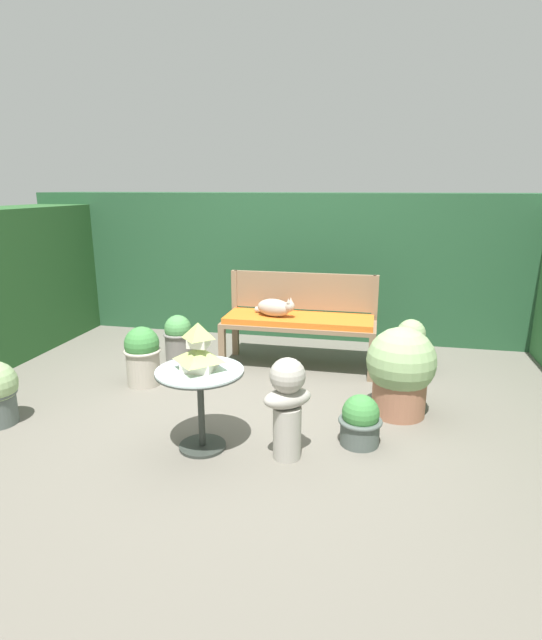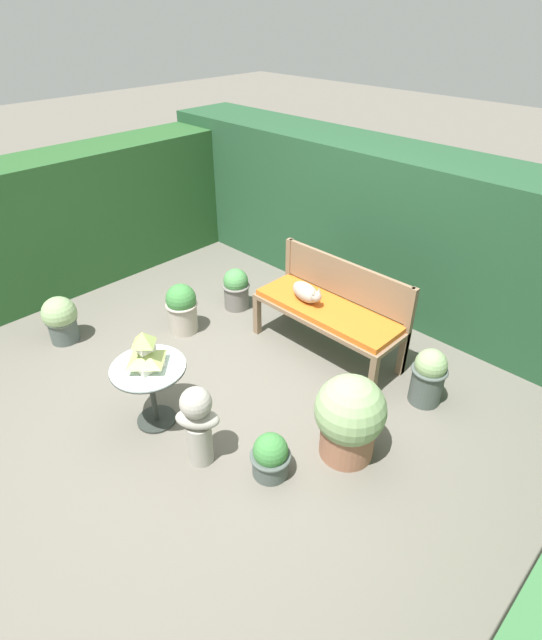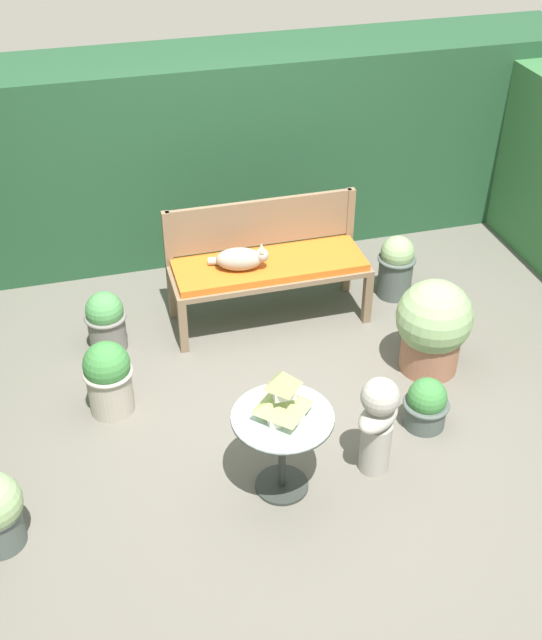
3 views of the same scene
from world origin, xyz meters
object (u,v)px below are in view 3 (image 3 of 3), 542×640
(patio_table, at_px, (282,432))
(potted_plant_bench_right, at_px, (426,404))
(pagoda_birdhouse, at_px, (283,398))
(potted_plant_hedge_corner, at_px, (106,321))
(cat, at_px, (241,259))
(garden_bench, at_px, (269,270))
(garden_bust, at_px, (378,421))
(potted_plant_table_near, at_px, (396,266))
(potted_plant_table_far, at_px, (108,377))
(potted_plant_path_edge, at_px, (433,326))

(patio_table, bearing_deg, potted_plant_bench_right, 14.95)
(pagoda_birdhouse, relative_size, potted_plant_hedge_corner, 0.69)
(pagoda_birdhouse, xyz_separation_m, potted_plant_bench_right, (1.03, 0.27, -0.52))
(cat, distance_m, potted_plant_hedge_corner, 1.06)
(garden_bench, distance_m, potted_plant_hedge_corner, 1.23)
(cat, bearing_deg, potted_plant_hedge_corner, -167.52)
(garden_bust, xyz_separation_m, potted_plant_table_near, (0.84, 1.73, -0.11))
(patio_table, height_order, potted_plant_table_far, patio_table)
(pagoda_birdhouse, distance_m, potted_plant_table_near, 2.28)
(garden_bench, xyz_separation_m, potted_plant_table_near, (1.04, 0.06, -0.17))
(patio_table, relative_size, potted_plant_table_near, 1.12)
(potted_plant_bench_right, bearing_deg, garden_bust, -148.93)
(potted_plant_bench_right, relative_size, potted_plant_hedge_corner, 0.77)
(potted_plant_bench_right, distance_m, potted_plant_table_near, 1.52)
(cat, xyz_separation_m, patio_table, (-0.16, -1.63, -0.16))
(cat, relative_size, potted_plant_table_near, 0.81)
(potted_plant_table_near, bearing_deg, patio_table, -129.31)
(cat, relative_size, potted_plant_bench_right, 1.19)
(potted_plant_table_far, height_order, potted_plant_hedge_corner, potted_plant_table_far)
(patio_table, xyz_separation_m, potted_plant_table_near, (1.42, 1.73, -0.17))
(cat, xyz_separation_m, pagoda_birdhouse, (-0.16, -1.63, 0.10))
(potted_plant_table_near, bearing_deg, cat, -175.43)
(garden_bust, relative_size, potted_plant_table_far, 1.29)
(garden_bust, relative_size, potted_plant_path_edge, 0.98)
(garden_bench, bearing_deg, pagoda_birdhouse, -102.75)
(patio_table, xyz_separation_m, potted_plant_path_edge, (1.30, 0.81, -0.08))
(pagoda_birdhouse, height_order, potted_plant_hedge_corner, pagoda_birdhouse)
(potted_plant_path_edge, bearing_deg, potted_plant_hedge_corner, 158.87)
(patio_table, distance_m, potted_plant_table_far, 1.31)
(cat, relative_size, potted_plant_path_edge, 0.61)
(potted_plant_path_edge, bearing_deg, potted_plant_table_far, 176.35)
(garden_bench, xyz_separation_m, patio_table, (-0.38, -1.68, -0.00))
(potted_plant_bench_right, relative_size, potted_plant_table_far, 0.67)
(cat, height_order, potted_plant_bench_right, cat)
(patio_table, bearing_deg, garden_bench, 77.25)
(patio_table, distance_m, potted_plant_table_near, 2.25)
(potted_plant_table_near, xyz_separation_m, potted_plant_table_far, (-2.31, -0.78, 0.01))
(garden_bust, distance_m, potted_plant_bench_right, 0.57)
(potted_plant_bench_right, xyz_separation_m, potted_plant_path_edge, (0.27, 0.54, 0.19))
(garden_bench, relative_size, potted_plant_table_near, 2.81)
(garden_bench, xyz_separation_m, potted_plant_path_edge, (0.92, -0.87, -0.08))
(pagoda_birdhouse, xyz_separation_m, potted_plant_table_far, (-0.89, 0.95, -0.42))
(potted_plant_bench_right, bearing_deg, pagoda_birdhouse, -165.05)
(garden_bust, bearing_deg, garden_bench, 60.40)
(potted_plant_table_near, bearing_deg, pagoda_birdhouse, -129.31)
(garden_bust, distance_m, potted_plant_table_far, 1.75)
(potted_plant_bench_right, bearing_deg, garden_bench, 114.82)
(potted_plant_hedge_corner, bearing_deg, pagoda_birdhouse, -62.88)
(garden_bench, distance_m, potted_plant_table_near, 1.06)
(pagoda_birdhouse, relative_size, potted_plant_table_near, 0.61)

